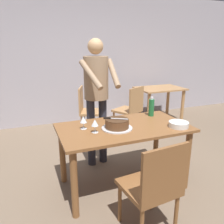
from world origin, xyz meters
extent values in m
plane|color=#7A6651|center=(0.00, 0.00, 0.00)|extent=(14.00, 14.00, 0.00)
cube|color=#ADA8B2|center=(0.00, 2.67, 1.35)|extent=(10.00, 0.12, 2.70)
cube|color=brown|center=(0.00, 0.00, 0.73)|extent=(1.47, 0.81, 0.03)
cylinder|color=brown|center=(-0.66, -0.33, 0.36)|extent=(0.07, 0.07, 0.72)
cylinder|color=brown|center=(0.66, -0.33, 0.36)|extent=(0.07, 0.07, 0.72)
cylinder|color=brown|center=(-0.66, 0.33, 0.36)|extent=(0.07, 0.07, 0.72)
cylinder|color=brown|center=(0.66, 0.33, 0.36)|extent=(0.07, 0.07, 0.72)
cylinder|color=silver|center=(-0.10, -0.04, 0.76)|extent=(0.34, 0.34, 0.01)
cylinder|color=brown|center=(-0.10, -0.04, 0.81)|extent=(0.26, 0.26, 0.09)
cylinder|color=#432A18|center=(-0.10, -0.04, 0.86)|extent=(0.25, 0.25, 0.01)
cube|color=silver|center=(-0.08, -0.05, 0.87)|extent=(0.18, 0.12, 0.00)
cube|color=black|center=(-0.19, 0.02, 0.87)|extent=(0.08, 0.06, 0.02)
cylinder|color=white|center=(0.57, -0.24, 0.76)|extent=(0.22, 0.22, 0.01)
cylinder|color=white|center=(0.57, -0.24, 0.77)|extent=(0.22, 0.22, 0.01)
cylinder|color=white|center=(0.57, -0.24, 0.78)|extent=(0.22, 0.22, 0.01)
cylinder|color=white|center=(0.57, -0.24, 0.79)|extent=(0.22, 0.22, 0.01)
cylinder|color=white|center=(0.57, -0.24, 0.80)|extent=(0.22, 0.22, 0.01)
cylinder|color=white|center=(0.57, -0.24, 0.81)|extent=(0.22, 0.22, 0.01)
cylinder|color=silver|center=(-0.36, -0.06, 0.75)|extent=(0.07, 0.07, 0.00)
cylinder|color=silver|center=(-0.36, -0.06, 0.79)|extent=(0.01, 0.01, 0.07)
cone|color=silver|center=(-0.36, -0.06, 0.86)|extent=(0.08, 0.08, 0.07)
cylinder|color=silver|center=(-0.44, 0.09, 0.75)|extent=(0.07, 0.07, 0.00)
cylinder|color=silver|center=(-0.44, 0.09, 0.79)|extent=(0.01, 0.01, 0.07)
cone|color=silver|center=(-0.44, 0.09, 0.86)|extent=(0.08, 0.08, 0.07)
cylinder|color=#1E6B38|center=(0.50, 0.24, 0.86)|extent=(0.07, 0.07, 0.22)
cylinder|color=silver|center=(0.50, 0.24, 0.98)|extent=(0.04, 0.04, 0.03)
cylinder|color=#2D2D38|center=(-0.03, 0.64, 0.47)|extent=(0.11, 0.11, 0.95)
cylinder|color=#2D2D38|center=(-0.21, 0.61, 0.47)|extent=(0.11, 0.11, 0.95)
cylinder|color=#997A5B|center=(-0.12, 0.62, 1.23)|extent=(0.32, 0.32, 0.55)
sphere|color=tan|center=(-0.12, 0.62, 1.62)|extent=(0.20, 0.20, 0.20)
cylinder|color=#997A5B|center=(0.06, 0.47, 1.30)|extent=(0.10, 0.42, 0.34)
cylinder|color=#997A5B|center=(-0.25, 0.42, 1.30)|extent=(0.21, 0.41, 0.34)
cube|color=brown|center=(-0.08, -0.70, 0.43)|extent=(0.48, 0.48, 0.04)
cylinder|color=brown|center=(-0.28, -0.54, 0.21)|extent=(0.04, 0.04, 0.41)
cylinder|color=brown|center=(0.08, -0.51, 0.21)|extent=(0.04, 0.04, 0.41)
cylinder|color=brown|center=(0.12, -0.87, 0.21)|extent=(0.04, 0.04, 0.41)
cube|color=brown|center=(-0.06, -0.91, 0.68)|extent=(0.44, 0.07, 0.45)
cube|color=tan|center=(1.77, 1.97, 0.72)|extent=(1.00, 0.70, 0.03)
cylinder|color=tan|center=(1.34, 1.70, 0.35)|extent=(0.07, 0.07, 0.71)
cylinder|color=tan|center=(2.19, 1.70, 0.35)|extent=(0.07, 0.07, 0.71)
cylinder|color=tan|center=(1.34, 2.25, 0.35)|extent=(0.07, 0.07, 0.71)
cylinder|color=tan|center=(2.19, 2.25, 0.35)|extent=(0.07, 0.07, 0.71)
cube|color=tan|center=(0.80, 1.59, 0.43)|extent=(0.60, 0.60, 0.04)
cylinder|color=tan|center=(0.55, 1.66, 0.21)|extent=(0.04, 0.04, 0.41)
cylinder|color=tan|center=(0.87, 1.84, 0.21)|extent=(0.04, 0.04, 0.41)
cylinder|color=tan|center=(0.73, 1.34, 0.21)|extent=(0.04, 0.04, 0.41)
cylinder|color=tan|center=(1.05, 1.52, 0.21)|extent=(0.04, 0.04, 0.41)
cube|color=tan|center=(0.90, 1.41, 0.68)|extent=(0.40, 0.24, 0.45)
cube|color=tan|center=(0.14, 1.74, 0.43)|extent=(0.57, 0.57, 0.04)
cylinder|color=tan|center=(0.38, 1.84, 0.21)|extent=(0.04, 0.04, 0.41)
cylinder|color=tan|center=(0.25, 1.50, 0.21)|extent=(0.04, 0.04, 0.41)
cylinder|color=tan|center=(0.04, 1.97, 0.21)|extent=(0.04, 0.04, 0.41)
cylinder|color=tan|center=(-0.09, 1.63, 0.21)|extent=(0.04, 0.04, 0.41)
cube|color=tan|center=(-0.05, 1.81, 0.68)|extent=(0.19, 0.42, 0.45)
camera|label=1|loc=(-1.02, -2.20, 1.63)|focal=36.46mm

